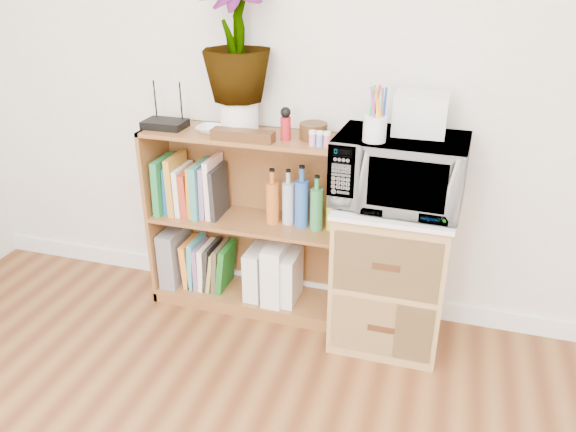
% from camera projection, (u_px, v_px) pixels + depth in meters
% --- Properties ---
extents(skirting_board, '(4.00, 0.02, 0.10)m').
position_uv_depth(skirting_board, '(318.00, 290.00, 3.07)').
color(skirting_board, white).
rests_on(skirting_board, ground).
extents(bookshelf, '(1.00, 0.30, 0.95)m').
position_uv_depth(bookshelf, '(247.00, 223.00, 2.86)').
color(bookshelf, brown).
rests_on(bookshelf, ground).
extents(wicker_unit, '(0.50, 0.45, 0.70)m').
position_uv_depth(wicker_unit, '(390.00, 274.00, 2.66)').
color(wicker_unit, '#9E7542').
rests_on(wicker_unit, ground).
extents(microwave, '(0.57, 0.40, 0.31)m').
position_uv_depth(microwave, '(399.00, 171.00, 2.42)').
color(microwave, white).
rests_on(microwave, wicker_unit).
extents(pen_cup, '(0.10, 0.10, 0.11)m').
position_uv_depth(pen_cup, '(375.00, 129.00, 2.28)').
color(pen_cup, silver).
rests_on(pen_cup, microwave).
extents(small_appliance, '(0.22, 0.18, 0.17)m').
position_uv_depth(small_appliance, '(421.00, 113.00, 2.37)').
color(small_appliance, silver).
rests_on(small_appliance, microwave).
extents(router, '(0.20, 0.14, 0.04)m').
position_uv_depth(router, '(165.00, 124.00, 2.74)').
color(router, black).
rests_on(router, bookshelf).
extents(white_bowl, '(0.13, 0.13, 0.03)m').
position_uv_depth(white_bowl, '(210.00, 129.00, 2.67)').
color(white_bowl, white).
rests_on(white_bowl, bookshelf).
extents(plant_pot, '(0.18, 0.18, 0.15)m').
position_uv_depth(plant_pot, '(239.00, 116.00, 2.65)').
color(plant_pot, white).
rests_on(plant_pot, bookshelf).
extents(potted_plant, '(0.32, 0.32, 0.58)m').
position_uv_depth(potted_plant, '(236.00, 36.00, 2.50)').
color(potted_plant, '#3E722D').
rests_on(potted_plant, plant_pot).
extents(trinket_box, '(0.29, 0.07, 0.05)m').
position_uv_depth(trinket_box, '(243.00, 135.00, 2.56)').
color(trinket_box, '#3D2110').
rests_on(trinket_box, bookshelf).
extents(kokeshi_doll, '(0.05, 0.05, 0.11)m').
position_uv_depth(kokeshi_doll, '(286.00, 129.00, 2.55)').
color(kokeshi_doll, '#A6141C').
rests_on(kokeshi_doll, bookshelf).
extents(wooden_bowl, '(0.13, 0.13, 0.07)m').
position_uv_depth(wooden_bowl, '(313.00, 131.00, 2.57)').
color(wooden_bowl, '#35200E').
rests_on(wooden_bowl, bookshelf).
extents(paint_jars, '(0.11, 0.04, 0.06)m').
position_uv_depth(paint_jars, '(320.00, 140.00, 2.47)').
color(paint_jars, pink).
rests_on(paint_jars, bookshelf).
extents(file_box, '(0.09, 0.25, 0.31)m').
position_uv_depth(file_box, '(176.00, 254.00, 3.08)').
color(file_box, slate).
rests_on(file_box, bookshelf).
extents(magazine_holder_left, '(0.09, 0.21, 0.27)m').
position_uv_depth(magazine_holder_left, '(257.00, 271.00, 2.96)').
color(magazine_holder_left, silver).
rests_on(magazine_holder_left, bookshelf).
extents(magazine_holder_mid, '(0.10, 0.26, 0.32)m').
position_uv_depth(magazine_holder_mid, '(277.00, 270.00, 2.92)').
color(magazine_holder_mid, white).
rests_on(magazine_holder_mid, bookshelf).
extents(magazine_holder_right, '(0.09, 0.22, 0.27)m').
position_uv_depth(magazine_holder_right, '(290.00, 277.00, 2.91)').
color(magazine_holder_right, silver).
rests_on(magazine_holder_right, bookshelf).
extents(cookbooks, '(0.33, 0.20, 0.31)m').
position_uv_depth(cookbooks, '(191.00, 188.00, 2.87)').
color(cookbooks, '#217D3C').
rests_on(cookbooks, bookshelf).
extents(liquor_bottles, '(0.37, 0.07, 0.31)m').
position_uv_depth(liquor_bottles, '(302.00, 200.00, 2.72)').
color(liquor_bottles, '#C76325').
rests_on(liquor_bottles, bookshelf).
extents(lower_books, '(0.26, 0.19, 0.27)m').
position_uv_depth(lower_books, '(208.00, 264.00, 3.04)').
color(lower_books, orange).
rests_on(lower_books, bookshelf).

